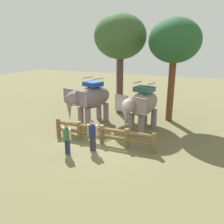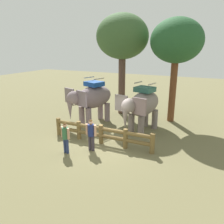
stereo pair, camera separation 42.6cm
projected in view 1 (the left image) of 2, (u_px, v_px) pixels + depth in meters
ground_plane at (100, 145)px, 11.79m from camera, size 60.00×60.00×0.00m
log_fence at (102, 133)px, 11.81m from camera, size 5.89×0.29×1.05m
elephant_near_left at (91, 99)px, 14.53m from camera, size 2.55×3.73×3.12m
elephant_center at (142, 105)px, 13.15m from camera, size 2.27×3.62×3.03m
tourist_woman_in_black at (67, 136)px, 10.60m from camera, size 0.55×0.36×1.57m
tourist_man_in_blue at (93, 133)px, 10.89m from camera, size 0.58×0.34×1.64m
tree_far_left at (120, 38)px, 15.82m from camera, size 3.77×3.77×7.34m
tree_back_center at (175, 42)px, 14.20m from camera, size 3.37×3.37×6.86m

